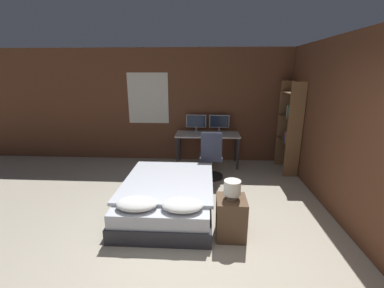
{
  "coord_description": "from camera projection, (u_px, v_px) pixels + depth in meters",
  "views": [
    {
      "loc": [
        0.17,
        -2.31,
        2.17
      ],
      "look_at": [
        -0.12,
        2.67,
        0.75
      ],
      "focal_mm": 24.0,
      "sensor_mm": 36.0,
      "label": 1
    }
  ],
  "objects": [
    {
      "name": "computer_mouse",
      "position": [
        221.0,
        135.0,
        5.75
      ],
      "size": [
        0.07,
        0.05,
        0.04
      ],
      "color": "#B7B7BC",
      "rests_on": "desk"
    },
    {
      "name": "nightstand",
      "position": [
        231.0,
        217.0,
        3.44
      ],
      "size": [
        0.39,
        0.41,
        0.56
      ],
      "color": "brown",
      "rests_on": "ground_plane"
    },
    {
      "name": "desk",
      "position": [
        208.0,
        138.0,
        6.01
      ],
      "size": [
        1.48,
        0.66,
        0.76
      ],
      "color": "beige",
      "rests_on": "ground_plane"
    },
    {
      "name": "monitor_right",
      "position": [
        219.0,
        122.0,
        6.12
      ],
      "size": [
        0.48,
        0.16,
        0.41
      ],
      "color": "#B7B7BC",
      "rests_on": "desk"
    },
    {
      "name": "ground_plane",
      "position": [
        189.0,
        276.0,
        2.82
      ],
      "size": [
        20.0,
        20.0,
        0.0
      ],
      "primitive_type": "plane",
      "color": "#B2A893"
    },
    {
      "name": "keyboard",
      "position": [
        208.0,
        136.0,
        5.77
      ],
      "size": [
        0.4,
        0.13,
        0.02
      ],
      "color": "#B7B7BC",
      "rests_on": "desk"
    },
    {
      "name": "bookshelf",
      "position": [
        291.0,
        124.0,
        5.48
      ],
      "size": [
        0.31,
        0.75,
        1.97
      ],
      "color": "brown",
      "rests_on": "ground_plane"
    },
    {
      "name": "bedside_lamp",
      "position": [
        232.0,
        188.0,
        3.32
      ],
      "size": [
        0.22,
        0.22,
        0.26
      ],
      "color": "gray",
      "rests_on": "nightstand"
    },
    {
      "name": "wall_side_right",
      "position": [
        342.0,
        129.0,
        3.77
      ],
      "size": [
        0.06,
        12.0,
        2.7
      ],
      "color": "brown",
      "rests_on": "ground_plane"
    },
    {
      "name": "office_chair",
      "position": [
        211.0,
        160.0,
        5.3
      ],
      "size": [
        0.52,
        0.52,
        1.02
      ],
      "color": "black",
      "rests_on": "ground_plane"
    },
    {
      "name": "bed",
      "position": [
        168.0,
        196.0,
        4.12
      ],
      "size": [
        1.43,
        1.96,
        0.55
      ],
      "color": "#2D2D33",
      "rests_on": "ground_plane"
    },
    {
      "name": "monitor_left",
      "position": [
        196.0,
        122.0,
        6.15
      ],
      "size": [
        0.48,
        0.16,
        0.41
      ],
      "color": "#B7B7BC",
      "rests_on": "desk"
    },
    {
      "name": "wall_back",
      "position": [
        199.0,
        106.0,
        6.22
      ],
      "size": [
        12.0,
        0.08,
        2.7
      ],
      "color": "brown",
      "rests_on": "ground_plane"
    }
  ]
}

